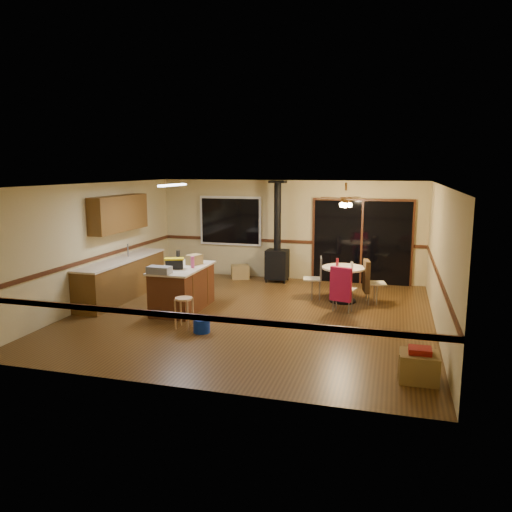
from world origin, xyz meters
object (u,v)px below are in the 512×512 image
at_px(toolbox_grey, 159,270).
at_px(box_corner_a, 419,367).
at_px(blue_bucket, 202,326).
at_px(wood_stove, 277,254).
at_px(chair_right, 368,276).
at_px(dining_table, 343,278).
at_px(kitchen_island, 183,288).
at_px(bar_stool, 184,313).
at_px(chair_left, 317,273).
at_px(toolbox_black, 174,264).
at_px(box_corner_b, 419,366).
at_px(chair_near, 341,284).
at_px(box_under_window, 240,272).

bearing_deg(toolbox_grey, box_corner_a, -19.60).
xyz_separation_m(toolbox_grey, blue_bucket, (1.09, -0.57, -0.85)).
distance_m(wood_stove, chair_right, 2.83).
height_order(toolbox_grey, dining_table, toolbox_grey).
xyz_separation_m(kitchen_island, toolbox_grey, (-0.16, -0.72, 0.52)).
bearing_deg(blue_bucket, bar_stool, 160.13).
relative_size(kitchen_island, wood_stove, 0.67).
height_order(chair_left, chair_right, same).
bearing_deg(toolbox_black, bar_stool, -56.95).
bearing_deg(box_corner_b, kitchen_island, 153.07).
xyz_separation_m(kitchen_island, box_corner_b, (4.60, -2.34, -0.27)).
height_order(dining_table, chair_right, chair_right).
height_order(bar_stool, chair_near, chair_near).
bearing_deg(toolbox_grey, blue_bucket, -27.51).
xyz_separation_m(bar_stool, blue_bucket, (0.40, -0.15, -0.16)).
bearing_deg(chair_right, toolbox_grey, -149.68).
relative_size(toolbox_grey, chair_near, 0.65).
distance_m(chair_right, box_corner_b, 3.99).
height_order(dining_table, chair_left, chair_left).
xyz_separation_m(toolbox_black, box_corner_a, (4.67, -2.19, -0.80)).
xyz_separation_m(box_under_window, box_corner_b, (4.32, -5.44, 0.00)).
bearing_deg(wood_stove, blue_bucket, -94.84).
bearing_deg(wood_stove, box_under_window, 177.19).
distance_m(bar_stool, blue_bucket, 0.46).
height_order(wood_stove, toolbox_black, wood_stove).
xyz_separation_m(toolbox_black, chair_right, (3.74, 1.75, -0.40)).
relative_size(wood_stove, box_corner_b, 5.54).
height_order(toolbox_black, blue_bucket, toolbox_black).
relative_size(chair_left, chair_near, 0.74).
distance_m(wood_stove, toolbox_grey, 4.05).
distance_m(box_under_window, box_corner_b, 6.94).
bearing_deg(chair_right, blue_bucket, -134.32).
xyz_separation_m(bar_stool, chair_right, (3.14, 2.66, 0.31)).
relative_size(toolbox_black, chair_near, 0.50).
bearing_deg(box_corner_b, wood_stove, 121.49).
height_order(chair_left, box_under_window, chair_left).
relative_size(wood_stove, box_under_window, 5.51).
bearing_deg(toolbox_black, wood_stove, 67.38).
bearing_deg(dining_table, box_under_window, 150.94).
bearing_deg(chair_near, toolbox_grey, -158.10).
relative_size(toolbox_grey, bar_stool, 0.79).
distance_m(blue_bucket, box_corner_a, 3.84).
height_order(kitchen_island, toolbox_black, toolbox_black).
height_order(toolbox_grey, box_corner_b, toolbox_grey).
xyz_separation_m(bar_stool, box_corner_a, (4.07, -1.27, -0.09)).
distance_m(toolbox_black, chair_left, 3.23).
relative_size(wood_stove, dining_table, 2.68).
bearing_deg(box_corner_a, box_corner_b, 90.00).
relative_size(blue_bucket, chair_left, 0.58).
relative_size(toolbox_black, box_corner_b, 0.76).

